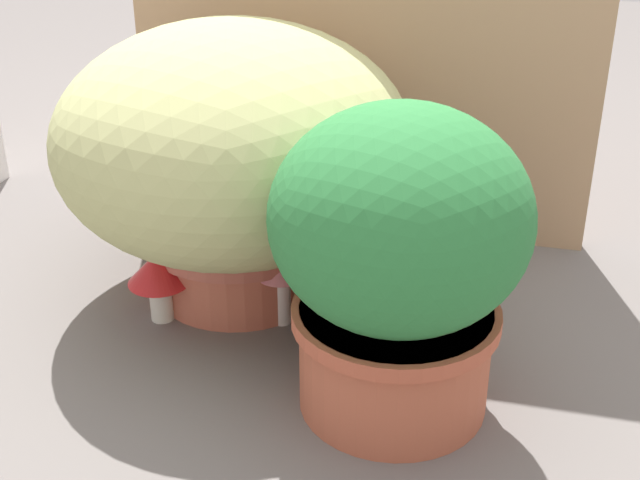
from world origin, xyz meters
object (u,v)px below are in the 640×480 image
(cat, at_px, (349,257))
(mushroom_ornament_red, at_px, (159,272))
(grass_planter, at_px, (233,150))
(leafy_planter, at_px, (399,255))
(mushroom_ornament_pink, at_px, (281,270))

(cat, height_order, mushroom_ornament_red, cat)
(grass_planter, bearing_deg, leafy_planter, -38.61)
(mushroom_ornament_pink, bearing_deg, leafy_planter, -37.73)
(mushroom_ornament_pink, distance_m, mushroom_ornament_red, 0.22)
(mushroom_ornament_pink, xyz_separation_m, mushroom_ornament_red, (-0.21, -0.04, -0.01))
(grass_planter, distance_m, cat, 0.28)
(leafy_planter, xyz_separation_m, mushroom_ornament_red, (-0.45, 0.14, -0.16))
(cat, distance_m, mushroom_ornament_pink, 0.12)
(mushroom_ornament_pink, height_order, mushroom_ornament_red, mushroom_ornament_pink)
(leafy_planter, height_order, cat, leafy_planter)
(cat, bearing_deg, grass_planter, 168.23)
(grass_planter, relative_size, cat, 1.90)
(cat, bearing_deg, leafy_planter, -62.09)
(cat, bearing_deg, mushroom_ornament_pink, -156.16)
(leafy_planter, height_order, mushroom_ornament_pink, leafy_planter)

